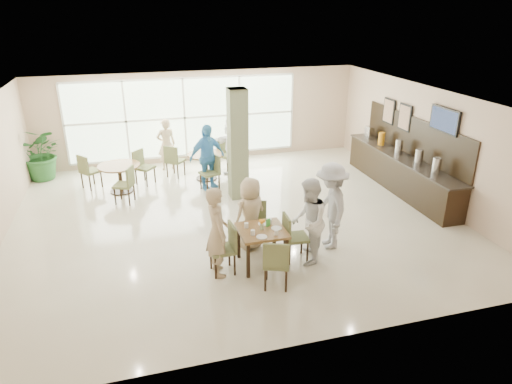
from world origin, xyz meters
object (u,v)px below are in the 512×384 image
object	(u,v)px
buffet_counter	(401,170)
adult_standing	(166,145)
teen_standing	(331,206)
adult_b	(233,147)
potted_plant	(42,153)
teen_right	(309,222)
teen_left	(217,232)
adult_a	(207,157)
round_table_right	(206,160)
main_table	(262,234)
teen_far	(251,213)
round_table_left	(120,171)

from	to	relation	value
buffet_counter	adult_standing	bearing A→B (deg)	150.41
teen_standing	adult_b	bearing A→B (deg)	-159.85
buffet_counter	potted_plant	world-z (taller)	buffet_counter
teen_right	adult_b	world-z (taller)	adult_b
teen_left	adult_a	world-z (taller)	adult_a
round_table_right	potted_plant	bearing A→B (deg)	164.46
teen_left	adult_a	xyz separation A→B (m)	(0.57, 4.24, 0.03)
main_table	teen_standing	bearing A→B (deg)	12.04
buffet_counter	teen_right	bearing A→B (deg)	-143.41
round_table_right	teen_right	size ratio (longest dim) A/B	0.61
teen_far	adult_b	distance (m)	4.22
teen_right	adult_a	world-z (taller)	adult_a
buffet_counter	teen_right	world-z (taller)	buffet_counter
round_table_right	adult_standing	bearing A→B (deg)	131.80
round_table_right	buffet_counter	distance (m)	5.35
round_table_right	potted_plant	xyz separation A→B (m)	(-4.45, 1.24, 0.20)
buffet_counter	teen_standing	bearing A→B (deg)	-142.91
potted_plant	adult_b	bearing A→B (deg)	-13.39
teen_standing	adult_standing	xyz separation A→B (m)	(-2.74, 5.69, -0.12)
main_table	potted_plant	world-z (taller)	potted_plant
round_table_left	buffet_counter	world-z (taller)	buffet_counter
buffet_counter	teen_standing	world-z (taller)	buffet_counter
round_table_right	teen_left	xyz separation A→B (m)	(-0.65, -4.99, 0.30)
teen_left	teen_far	size ratio (longest dim) A/B	1.14
round_table_right	potted_plant	world-z (taller)	potted_plant
adult_b	round_table_left	bearing A→B (deg)	-97.40
buffet_counter	adult_b	world-z (taller)	buffet_counter
buffet_counter	teen_right	xyz separation A→B (m)	(-3.77, -2.80, 0.30)
round_table_right	teen_standing	world-z (taller)	teen_standing
teen_far	adult_b	world-z (taller)	adult_b
buffet_counter	potted_plant	xyz separation A→B (m)	(-9.32, 3.46, 0.21)
buffet_counter	teen_far	size ratio (longest dim) A/B	3.12
teen_far	adult_standing	size ratio (longest dim) A/B	0.97
round_table_right	adult_standing	distance (m)	1.50
teen_right	adult_standing	bearing A→B (deg)	-138.26
round_table_right	teen_right	distance (m)	5.15
main_table	potted_plant	xyz separation A→B (m)	(-4.66, 6.15, 0.12)
teen_standing	adult_a	distance (m)	4.25
round_table_left	adult_standing	size ratio (longest dim) A/B	0.70
teen_far	adult_b	xyz separation A→B (m)	(0.59, 4.18, 0.12)
adult_b	adult_standing	distance (m)	2.09
teen_standing	adult_a	xyz separation A→B (m)	(-1.84, 3.83, -0.02)
round_table_left	buffet_counter	size ratio (longest dim) A/B	0.23
potted_plant	teen_standing	world-z (taller)	teen_standing
round_table_left	teen_far	world-z (taller)	teen_far
potted_plant	teen_left	distance (m)	7.29
buffet_counter	teen_far	distance (m)	5.08
teen_far	teen_right	size ratio (longest dim) A/B	0.89
main_table	adult_standing	world-z (taller)	adult_standing
potted_plant	adult_a	bearing A→B (deg)	-24.50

